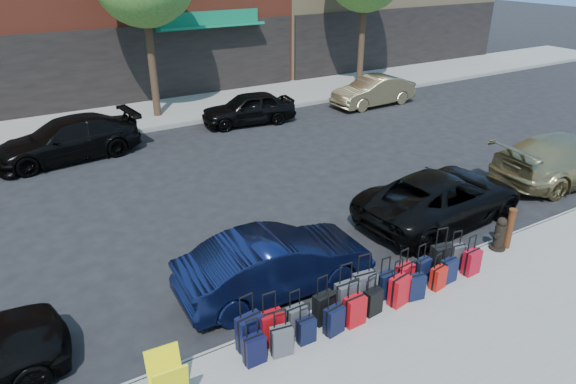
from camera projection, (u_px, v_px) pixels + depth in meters
ground at (252, 212)px, 13.70m from camera, size 120.00×120.00×0.00m
sidewalk_near at (428, 361)px, 8.62m from camera, size 60.00×4.00×0.15m
sidewalk_far at (143, 116)px, 21.44m from camera, size 60.00×4.00×0.15m
curb_near at (354, 298)px, 10.19m from camera, size 60.00×0.08×0.15m
curb_far at (158, 129)px, 19.87m from camera, size 60.00×0.08×0.15m
suitcase_front_0 at (250, 333)px, 8.66m from camera, size 0.47×0.30×1.07m
suitcase_front_1 at (271, 328)px, 8.79m from camera, size 0.43×0.26×1.02m
suitcase_front_2 at (296, 320)px, 9.06m from camera, size 0.36×0.21×0.87m
suitcase_front_3 at (324, 308)px, 9.31m from camera, size 0.42×0.26×0.96m
suitcase_front_4 at (347, 298)px, 9.52m from camera, size 0.45×0.26×1.05m
suitcase_front_5 at (364, 288)px, 9.80m from camera, size 0.46×0.29×1.06m
suitcase_front_6 at (386, 285)px, 9.99m from camera, size 0.37×0.20×0.88m
suitcase_front_7 at (404, 277)px, 10.22m from camera, size 0.39×0.24×0.90m
suitcase_front_8 at (422, 270)px, 10.46m from camera, size 0.37×0.23×0.86m
suitcase_front_9 at (441, 259)px, 10.73m from camera, size 0.47×0.31×1.04m
suitcase_front_10 at (456, 257)px, 10.92m from camera, size 0.39×0.26×0.88m
suitcase_back_0 at (254, 350)px, 8.39m from camera, size 0.36×0.21×0.85m
suitcase_back_1 at (282, 341)px, 8.57m from camera, size 0.39×0.26×0.86m
suitcase_back_2 at (306, 330)px, 8.85m from camera, size 0.32×0.19×0.77m
suitcase_back_3 at (334, 320)px, 9.05m from camera, size 0.38×0.26×0.85m
suitcase_back_4 at (355, 311)px, 9.26m from camera, size 0.39×0.24×0.93m
suitcase_back_5 at (373, 302)px, 9.54m from camera, size 0.36×0.23×0.83m
suitcase_back_6 at (399, 290)px, 9.79m from camera, size 0.44×0.30×0.96m
suitcase_back_7 at (415, 287)px, 9.96m from camera, size 0.38×0.27×0.84m
suitcase_back_8 at (438, 278)px, 10.27m from camera, size 0.35×0.23×0.78m
suitcase_back_9 at (449, 270)px, 10.48m from camera, size 0.36×0.22×0.83m
suitcase_back_10 at (472, 262)px, 10.73m from camera, size 0.38×0.23×0.88m
fire_hydrant at (500, 234)px, 11.58m from camera, size 0.41×0.36×0.80m
bollard at (510, 228)px, 11.58m from camera, size 0.18×0.18×0.98m
display_rack at (168, 383)px, 7.50m from camera, size 0.55×0.60×0.92m
car_near_1 at (276, 263)px, 10.26m from camera, size 4.03×1.52×1.31m
car_near_2 at (441, 197)px, 13.03m from camera, size 4.86×2.51×1.31m
car_near_3 at (569, 158)px, 15.28m from camera, size 5.16×2.56×1.44m
car_far_1 at (67, 139)px, 16.93m from camera, size 4.88×2.42×1.36m
car_far_2 at (248, 108)px, 20.44m from camera, size 3.88×1.96×1.27m
car_far_3 at (373, 91)px, 22.87m from camera, size 3.96×1.49×1.29m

